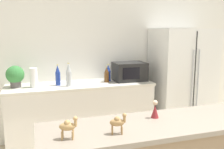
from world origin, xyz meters
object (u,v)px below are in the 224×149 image
at_px(refrigerator, 181,82).
at_px(back_bottle_1, 108,73).
at_px(wise_man_figurine_crimson, 155,110).
at_px(back_bottle_2, 107,75).
at_px(potted_plant, 15,76).
at_px(microwave, 129,71).
at_px(camel_figurine_second, 68,126).
at_px(back_bottle_3, 69,75).
at_px(paper_towel_roll, 34,78).
at_px(back_bottle_0, 58,75).
at_px(camel_figurine, 118,122).

height_order(refrigerator, back_bottle_1, refrigerator).
distance_m(back_bottle_1, wise_man_figurine_crimson, 1.94).
distance_m(back_bottle_2, wise_man_figurine_crimson, 1.86).
bearing_deg(potted_plant, back_bottle_1, 1.84).
relative_size(potted_plant, microwave, 0.62).
bearing_deg(camel_figurine_second, back_bottle_3, 82.07).
bearing_deg(back_bottle_3, back_bottle_1, 16.20).
bearing_deg(camel_figurine_second, paper_towel_roll, 95.50).
distance_m(back_bottle_3, camel_figurine_second, 1.96).
bearing_deg(back_bottle_0, camel_figurine, -84.79).
height_order(camel_figurine_second, wise_man_figurine_crimson, camel_figurine_second).
xyz_separation_m(potted_plant, wise_man_figurine_crimson, (1.12, -1.89, -0.01)).
distance_m(potted_plant, camel_figurine_second, 2.12).
distance_m(back_bottle_2, back_bottle_3, 0.58).
height_order(back_bottle_0, camel_figurine_second, back_bottle_0).
xyz_separation_m(paper_towel_roll, camel_figurine_second, (0.19, -2.00, 0.05)).
relative_size(microwave, back_bottle_2, 2.05).
distance_m(camel_figurine_second, wise_man_figurine_crimson, 0.71).
bearing_deg(back_bottle_1, camel_figurine, -105.09).
bearing_deg(potted_plant, back_bottle_3, -11.19).
bearing_deg(microwave, camel_figurine_second, -120.56).
bearing_deg(back_bottle_1, refrigerator, -6.70).
bearing_deg(refrigerator, back_bottle_2, 177.15).
bearing_deg(back_bottle_0, potted_plant, 175.22).
xyz_separation_m(microwave, camel_figurine_second, (-1.21, -2.05, 0.04)).
relative_size(potted_plant, back_bottle_1, 1.17).
bearing_deg(paper_towel_roll, back_bottle_3, -8.20).
relative_size(potted_plant, camel_figurine, 2.13).
bearing_deg(back_bottle_1, paper_towel_roll, -174.00).
xyz_separation_m(refrigerator, back_bottle_1, (-1.20, 0.14, 0.19)).
bearing_deg(microwave, potted_plant, 179.29).
bearing_deg(camel_figurine_second, microwave, 59.44).
distance_m(camel_figurine, camel_figurine_second, 0.32).
bearing_deg(back_bottle_0, back_bottle_2, 0.85).
relative_size(potted_plant, paper_towel_roll, 1.12).
bearing_deg(microwave, paper_towel_roll, -177.91).
xyz_separation_m(back_bottle_0, camel_figurine_second, (-0.13, -2.03, 0.04)).
height_order(refrigerator, back_bottle_0, refrigerator).
bearing_deg(refrigerator, microwave, 174.91).
height_order(refrigerator, back_bottle_3, refrigerator).
height_order(refrigerator, camel_figurine, refrigerator).
distance_m(refrigerator, paper_towel_roll, 2.29).
distance_m(back_bottle_3, wise_man_figurine_crimson, 1.80).
bearing_deg(back_bottle_1, back_bottle_0, -173.33).
xyz_separation_m(back_bottle_2, back_bottle_3, (-0.57, -0.10, 0.04)).
bearing_deg(microwave, refrigerator, -5.09).
relative_size(refrigerator, back_bottle_2, 7.29).
distance_m(potted_plant, back_bottle_1, 1.32).
bearing_deg(back_bottle_0, back_bottle_3, -33.13).
relative_size(paper_towel_roll, back_bottle_2, 1.13).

